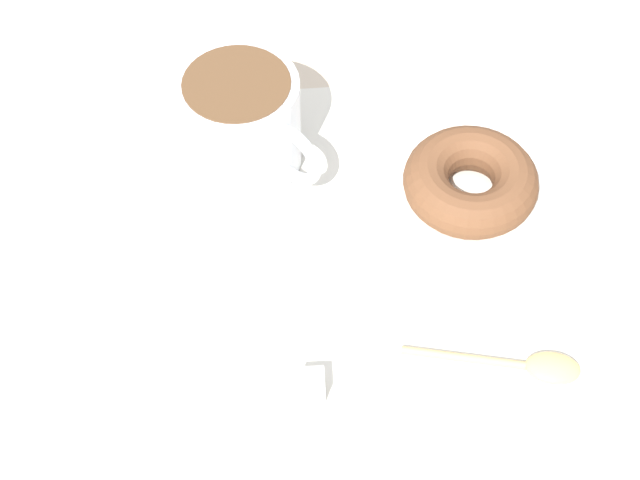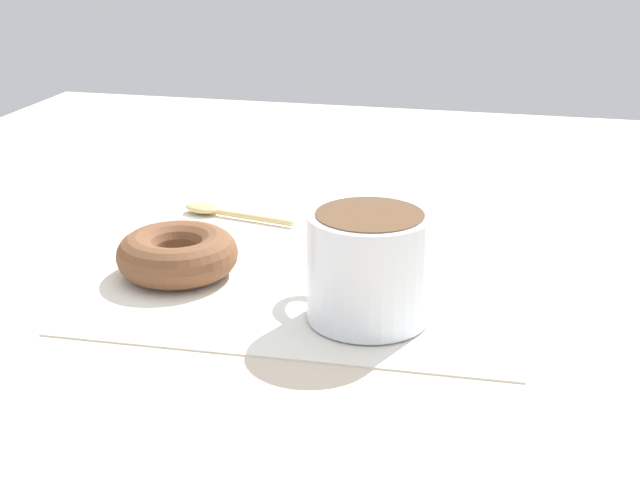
# 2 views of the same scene
# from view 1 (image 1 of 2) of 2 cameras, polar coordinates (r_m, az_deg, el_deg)

# --- Properties ---
(ground_plane) EXTENTS (1.20, 1.20, 0.02)m
(ground_plane) POSITION_cam_1_polar(r_m,az_deg,el_deg) (0.75, -2.04, -3.16)
(ground_plane) COLOR beige
(napkin) EXTENTS (0.35, 0.35, 0.00)m
(napkin) POSITION_cam_1_polar(r_m,az_deg,el_deg) (0.75, -0.00, -0.98)
(napkin) COLOR white
(napkin) RESTS_ON ground_plane
(coffee_cup) EXTENTS (0.10, 0.10, 0.08)m
(coffee_cup) POSITION_cam_1_polar(r_m,az_deg,el_deg) (0.78, -4.57, 6.28)
(coffee_cup) COLOR silver
(coffee_cup) RESTS_ON napkin
(donut) EXTENTS (0.10, 0.10, 0.03)m
(donut) POSITION_cam_1_polar(r_m,az_deg,el_deg) (0.78, 7.69, 3.10)
(donut) COLOR brown
(donut) RESTS_ON napkin
(spoon) EXTENTS (0.12, 0.04, 0.01)m
(spoon) POSITION_cam_1_polar(r_m,az_deg,el_deg) (0.71, 10.79, -6.60)
(spoon) COLOR #D8B772
(spoon) RESTS_ON napkin
(sugar_cube) EXTENTS (0.02, 0.02, 0.02)m
(sugar_cube) POSITION_cam_1_polar(r_m,az_deg,el_deg) (0.69, -0.88, -7.73)
(sugar_cube) COLOR white
(sugar_cube) RESTS_ON napkin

